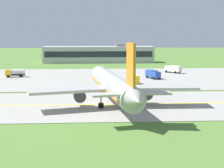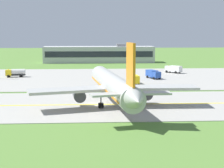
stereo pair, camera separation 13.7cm
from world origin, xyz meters
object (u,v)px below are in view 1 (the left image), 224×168
(airplane_lead, at_px, (113,85))
(service_truck_catering, at_px, (133,79))
(service_truck_baggage, at_px, (173,69))
(service_truck_fuel, at_px, (153,74))
(service_truck_pushback, at_px, (15,73))

(airplane_lead, distance_m, service_truck_catering, 29.55)
(airplane_lead, bearing_deg, service_truck_baggage, 65.92)
(service_truck_fuel, relative_size, service_truck_pushback, 1.03)
(airplane_lead, relative_size, service_truck_baggage, 6.85)
(service_truck_baggage, bearing_deg, service_truck_pushback, -170.82)
(airplane_lead, distance_m, service_truck_fuel, 42.57)
(service_truck_fuel, bearing_deg, service_truck_baggage, 56.32)
(service_truck_baggage, distance_m, service_truck_pushback, 53.10)
(airplane_lead, distance_m, service_truck_pushback, 53.83)
(airplane_lead, height_order, service_truck_baggage, airplane_lead)
(airplane_lead, height_order, service_truck_catering, airplane_lead)
(airplane_lead, bearing_deg, service_truck_fuel, 69.82)
(service_truck_catering, bearing_deg, airplane_lead, -104.42)
(airplane_lead, height_order, service_truck_pushback, airplane_lead)
(airplane_lead, relative_size, service_truck_fuel, 6.26)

